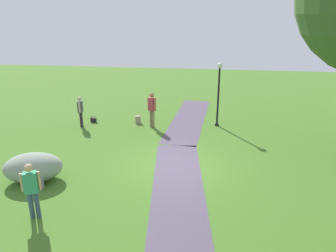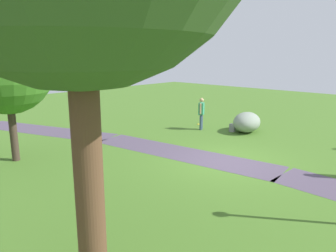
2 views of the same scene
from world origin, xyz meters
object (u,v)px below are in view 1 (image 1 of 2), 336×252
passerby_on_path (152,107)px  spare_backpack_on_lawn (138,120)px  woman_with_handbag (80,110)px  backpack_by_boulder (39,184)px  lawn_boulder (33,167)px  man_near_boulder (31,187)px  handbag_on_grass (93,120)px  lamp_post (219,87)px

passerby_on_path → spare_backpack_on_lawn: bearing=-120.7°
woman_with_handbag → backpack_by_boulder: (6.21, 1.18, -0.72)m
lawn_boulder → woman_with_handbag: 5.74m
woman_with_handbag → passerby_on_path: passerby_on_path is taller
man_near_boulder → backpack_by_boulder: bearing=-153.8°
passerby_on_path → spare_backpack_on_lawn: (-0.52, -0.88, -0.87)m
lawn_boulder → handbag_on_grass: bearing=-176.6°
man_near_boulder → lawn_boulder: bearing=-149.1°
passerby_on_path → lawn_boulder: bearing=-25.2°
man_near_boulder → handbag_on_grass: (-8.45, -1.57, -0.82)m
lamp_post → handbag_on_grass: (0.41, -6.57, -1.88)m
handbag_on_grass → man_near_boulder: bearing=10.5°
lamp_post → woman_with_handbag: lamp_post is taller
lamp_post → passerby_on_path: bearing=-77.4°
spare_backpack_on_lawn → lamp_post: bearing=92.9°
man_near_boulder → backpack_by_boulder: man_near_boulder is taller
lamp_post → passerby_on_path: (0.73, -3.28, -0.96)m
lamp_post → backpack_by_boulder: 9.54m
lamp_post → handbag_on_grass: lamp_post is taller
man_near_boulder → spare_backpack_on_lawn: (-8.65, 0.84, -0.76)m
lamp_post → spare_backpack_on_lawn: 4.55m
handbag_on_grass → lamp_post: bearing=93.6°
lawn_boulder → woman_with_handbag: (-5.68, -0.71, 0.41)m
passerby_on_path → spare_backpack_on_lawn: 1.34m
lamp_post → spare_backpack_on_lawn: bearing=-87.1°
handbag_on_grass → spare_backpack_on_lawn: 2.42m
spare_backpack_on_lawn → handbag_on_grass: bearing=-85.3°
lawn_boulder → handbag_on_grass: size_ratio=6.57×
spare_backpack_on_lawn → backpack_by_boulder: bearing=-12.1°
backpack_by_boulder → passerby_on_path: bearing=160.0°
lamp_post → handbag_on_grass: size_ratio=9.53×
woman_with_handbag → lawn_boulder: bearing=7.2°
backpack_by_boulder → lawn_boulder: bearing=-138.3°
passerby_on_path → handbag_on_grass: (-0.32, -3.29, -0.92)m
backpack_by_boulder → lamp_post: bearing=142.4°
lamp_post → backpack_by_boulder: (7.42, -5.71, -1.83)m
woman_with_handbag → spare_backpack_on_lawn: size_ratio=3.97×
lawn_boulder → handbag_on_grass: lawn_boulder is taller
lamp_post → handbag_on_grass: 6.84m
man_near_boulder → passerby_on_path: (-8.13, 1.72, 0.10)m
lamp_post → woman_with_handbag: size_ratio=2.05×
lawn_boulder → spare_backpack_on_lawn: bearing=163.2°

